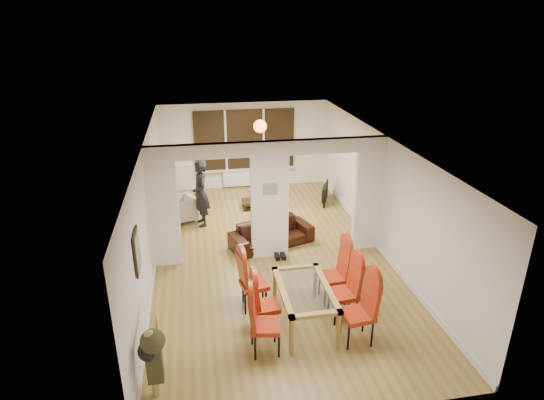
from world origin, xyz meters
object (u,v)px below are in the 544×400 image
object	(u,v)px
dining_chair_rc	(333,273)
sofa	(272,234)
person	(201,193)
bowl	(258,199)
dining_chair_rb	(343,289)
dining_chair_ra	(358,310)
dining_chair_lc	(254,280)
armchair	(181,209)
coffee_table	(260,204)
dining_chair_lb	(266,302)
bottle	(256,194)
dining_table	(304,306)
television	(322,193)
dining_chair_la	(265,321)

from	to	relation	value
dining_chair_rc	sofa	xyz separation A→B (m)	(-0.73, 2.38, -0.31)
person	bowl	size ratio (longest dim) A/B	7.46
dining_chair_rb	dining_chair_rc	size ratio (longest dim) A/B	0.98
dining_chair_ra	person	bearing A→B (deg)	108.20
dining_chair_lc	armchair	distance (m)	4.32
coffee_table	dining_chair_lb	bearing A→B (deg)	-97.43
dining_chair_lc	armchair	size ratio (longest dim) A/B	1.58
dining_chair_rc	bottle	world-z (taller)	dining_chair_rc
dining_table	dining_chair_rc	size ratio (longest dim) A/B	1.31
dining_chair_lc	dining_chair_rc	distance (m)	1.46
dining_table	person	world-z (taller)	person
sofa	armchair	bearing A→B (deg)	121.27
dining_chair_rb	armchair	xyz separation A→B (m)	(-2.82, 4.67, -0.25)
dining_table	dining_chair_rb	size ratio (longest dim) A/B	1.33
dining_chair_rb	television	size ratio (longest dim) A/B	1.24
dining_chair_lb	dining_chair_rc	bearing A→B (deg)	18.69
dining_chair_ra	bowl	size ratio (longest dim) A/B	5.21
coffee_table	dining_chair_rb	bearing A→B (deg)	-82.42
dining_chair_lb	dining_chair_lc	size ratio (longest dim) A/B	0.92
dining_chair_rc	bowl	world-z (taller)	dining_chair_rc
sofa	dining_chair_rc	bearing A→B (deg)	-91.77
dining_chair_la	television	distance (m)	6.43
dining_chair_lb	dining_chair_rb	xyz separation A→B (m)	(1.37, 0.06, 0.05)
dining_table	dining_chair_rb	distance (m)	0.73
dining_chair_la	dining_chair_rb	size ratio (longest dim) A/B	0.98
dining_chair_ra	dining_chair_rb	world-z (taller)	dining_chair_ra
dining_chair_lc	television	xyz separation A→B (m)	(2.61, 4.69, -0.30)
armchair	bottle	bearing A→B (deg)	86.57
dining_chair_ra	person	distance (m)	5.47
dining_table	dining_chair_lc	world-z (taller)	dining_chair_lc
sofa	bowl	world-z (taller)	sofa
person	dining_table	bearing A→B (deg)	8.49
dining_chair_lc	armchair	bearing A→B (deg)	96.69
dining_chair_ra	dining_chair_rc	distance (m)	1.17
dining_chair_lc	coffee_table	distance (m)	4.67
bottle	dining_chair_la	bearing A→B (deg)	-96.56
armchair	person	world-z (taller)	person
dining_chair_lc	sofa	xyz separation A→B (m)	(0.73, 2.36, -0.28)
dining_chair_la	sofa	world-z (taller)	dining_chair_la
person	dining_chair_la	bearing A→B (deg)	-2.06
person	television	bearing A→B (deg)	93.72
armchair	bottle	xyz separation A→B (m)	(2.02, 0.56, 0.06)
dining_chair_lb	person	world-z (taller)	person
dining_table	dining_chair_rc	xyz separation A→B (m)	(0.68, 0.59, 0.23)
armchair	dining_chair_rb	bearing A→B (deg)	12.35
dining_chair_rb	bottle	size ratio (longest dim) A/B	3.75
television	dining_chair_la	bearing A→B (deg)	177.36
dining_chair_rb	dining_table	bearing A→B (deg)	178.05
dining_chair_la	television	world-z (taller)	dining_chair_la
armchair	coffee_table	distance (m)	2.20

